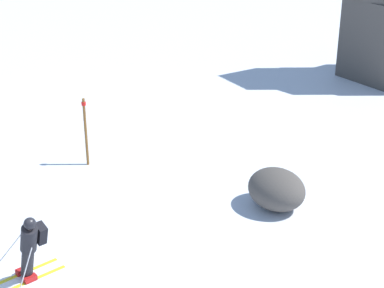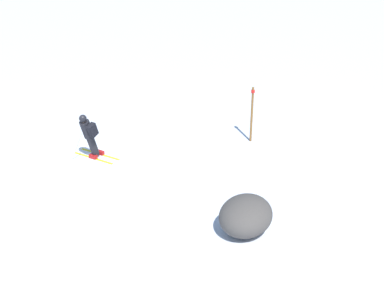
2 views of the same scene
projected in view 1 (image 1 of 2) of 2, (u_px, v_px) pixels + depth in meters
The scene contains 3 objects.
skier at pixel (30, 245), 13.29m from camera, with size 1.28×1.70×1.76m.
exposed_boulder_0 at pixel (276, 189), 16.43m from camera, with size 1.60×1.36×1.04m, color #4C4742.
trail_marker at pixel (86, 129), 18.45m from camera, with size 0.13×0.13×2.07m.
Camera 1 is at (9.99, -3.81, 8.37)m, focal length 60.00 mm.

